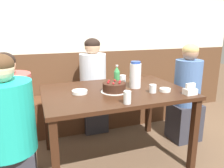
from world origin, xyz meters
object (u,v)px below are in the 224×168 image
Objects in this scene: bench_seat at (93,110)px; soju_bottle at (117,76)px; person_dark_striped at (93,87)px; person_teal_shirt at (186,97)px; glass_water_tall at (127,97)px; glass_tumbler_short at (123,79)px; bowl_soup_white at (165,90)px; person_pale_blue_shirt at (11,121)px; glass_shot_small at (153,89)px; birthday_cake at (114,87)px; napkin_holder at (190,90)px; person_grey_tee at (8,133)px; water_pitcher at (135,75)px; bowl_rice_small at (80,92)px.

bench_seat is 0.93m from soju_bottle.
person_dark_striped is (-0.09, 0.60, -0.27)m from soju_bottle.
person_dark_striped is at bearing -33.36° from person_teal_shirt.
glass_tumbler_short is (0.24, 0.67, -0.01)m from glass_water_tall.
person_teal_shirt is at bearing 30.91° from bowl_soup_white.
soju_bottle is at bearing 136.09° from bowl_soup_white.
glass_tumbler_short is at bearing 13.84° from person_pale_blue_shirt.
glass_tumbler_short is at bearing 102.13° from glass_shot_small.
person_teal_shirt is at bearing -13.56° from glass_tumbler_short.
person_dark_striped reaches higher than birthday_cake.
napkin_holder is 0.76m from glass_tumbler_short.
glass_water_tall is at bearing -177.51° from napkin_holder.
napkin_holder is at bearing -44.46° from soju_bottle.
person_teal_shirt reaches higher than glass_water_tall.
napkin_holder is 0.64m from glass_water_tall.
person_grey_tee reaches higher than glass_shot_small.
soju_bottle is (-0.15, 0.12, -0.03)m from water_pitcher.
person_pale_blue_shirt is (-0.94, -0.83, 0.34)m from bench_seat.
glass_shot_small is (0.35, 0.20, -0.01)m from glass_water_tall.
bench_seat is 1.03m from bowl_rice_small.
person_grey_tee is 0.97× the size of person_dark_striped.
bench_seat is 0.81m from glass_tumbler_short.
person_pale_blue_shirt is (-0.90, 0.39, -0.23)m from glass_water_tall.
bowl_soup_white is 0.13m from glass_shot_small.
person_dark_striped is at bearing 108.96° from glass_shot_small.
napkin_holder is at bearing -30.29° from glass_shot_small.
person_pale_blue_shirt is (-1.38, 0.21, -0.19)m from bowl_soup_white.
person_teal_shirt reaches higher than birthday_cake.
person_grey_tee is at bearing -130.31° from bench_seat.
napkin_holder is 0.64m from person_teal_shirt.
person_grey_tee is at bearing 11.43° from person_teal_shirt.
glass_tumbler_short is (0.20, -0.55, 0.55)m from bench_seat.
birthday_cake is 0.21× the size of person_dark_striped.
soju_bottle reaches higher than glass_tumbler_short.
person_teal_shirt is 0.96× the size of person_dark_striped.
birthday_cake is at bearing 86.99° from glass_water_tall.
birthday_cake is 2.44× the size of bowl_soup_white.
bowl_soup_white is (-0.16, 0.16, -0.02)m from napkin_holder.
person_grey_tee is (-1.14, -0.56, -0.19)m from glass_tumbler_short.
person_teal_shirt is 1.93m from person_grey_tee.
bowl_soup_white is 0.09× the size of person_grey_tee.
soju_bottle is at bearing 77.35° from glass_water_tall.
glass_water_tall is at bearing 26.56° from person_teal_shirt.
bowl_rice_small is at bearing 3.95° from person_teal_shirt.
soju_bottle is at bearing 61.72° from birthday_cake.
person_pale_blue_shirt reaches higher than napkin_holder.
bowl_soup_white is at bearing -15.68° from bowl_rice_small.
bowl_soup_white is at bearing -67.41° from bench_seat.
person_grey_tee is 1.37m from person_dark_striped.
napkin_holder is at bearing -63.85° from bench_seat.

